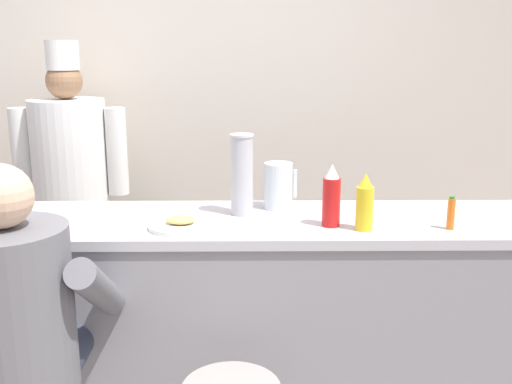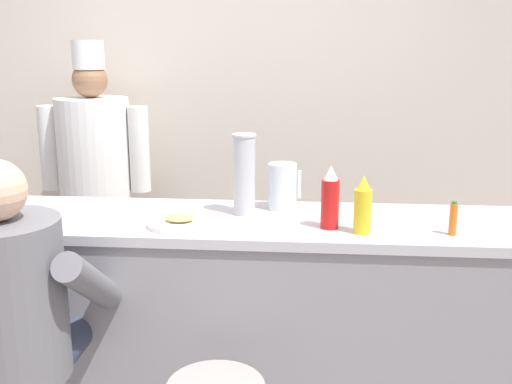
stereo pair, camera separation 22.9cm
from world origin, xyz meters
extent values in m
cube|color=beige|center=(0.00, 1.83, 1.35)|extent=(10.00, 0.06, 2.70)
cube|color=gray|center=(0.00, 0.29, 0.50)|extent=(3.07, 0.56, 1.00)
cube|color=#BCBCC1|center=(0.00, 0.29, 1.02)|extent=(3.13, 0.59, 0.04)
cylinder|color=red|center=(0.65, 0.19, 1.14)|extent=(0.07, 0.07, 0.19)
cone|color=white|center=(0.65, 0.19, 1.27)|extent=(0.06, 0.06, 0.06)
cylinder|color=yellow|center=(0.77, 0.13, 1.13)|extent=(0.07, 0.07, 0.17)
cone|color=yellow|center=(0.77, 0.13, 1.24)|extent=(0.05, 0.05, 0.05)
cylinder|color=orange|center=(1.11, 0.14, 1.11)|extent=(0.03, 0.03, 0.12)
cylinder|color=#287F2D|center=(1.11, 0.14, 1.17)|extent=(0.02, 0.02, 0.01)
cylinder|color=silver|center=(0.46, 0.45, 1.15)|extent=(0.12, 0.12, 0.20)
cube|color=silver|center=(0.53, 0.45, 1.16)|extent=(0.01, 0.01, 0.12)
cylinder|color=white|center=(0.06, 0.16, 1.05)|extent=(0.26, 0.26, 0.02)
ellipsoid|color=#E0BC60|center=(0.06, 0.16, 1.08)|extent=(0.11, 0.09, 0.03)
cylinder|color=#4C7FB7|center=(-0.56, 0.14, 1.07)|extent=(0.16, 0.16, 0.06)
cylinder|color=#B7BABF|center=(0.30, 0.36, 1.21)|extent=(0.09, 0.09, 0.33)
cylinder|color=silver|center=(0.30, 0.36, 1.38)|extent=(0.10, 0.10, 0.01)
cylinder|color=gray|center=(-0.44, -0.28, 0.60)|extent=(0.34, 0.34, 0.05)
cylinder|color=#33384C|center=(-0.54, -0.09, 0.64)|extent=(0.15, 0.40, 0.15)
cylinder|color=#33384C|center=(-0.34, -0.09, 0.64)|extent=(0.15, 0.40, 0.15)
cylinder|color=slate|center=(-0.44, -0.28, 0.90)|extent=(0.40, 0.40, 0.56)
cylinder|color=slate|center=(-0.19, -0.17, 0.93)|extent=(0.10, 0.43, 0.34)
cube|color=#232328|center=(-0.75, 1.47, 0.41)|extent=(0.34, 0.19, 0.82)
cube|color=white|center=(-0.75, 1.42, 0.57)|extent=(0.31, 0.02, 0.49)
cylinder|color=white|center=(-0.75, 1.47, 1.13)|extent=(0.44, 0.44, 0.61)
sphere|color=#8C6647|center=(-0.75, 1.47, 1.54)|extent=(0.21, 0.21, 0.21)
cylinder|color=white|center=(-0.75, 1.47, 1.69)|extent=(0.19, 0.19, 0.17)
cylinder|color=white|center=(-1.03, 1.47, 1.12)|extent=(0.12, 0.12, 0.52)
cylinder|color=white|center=(-0.47, 1.47, 1.12)|extent=(0.12, 0.12, 0.52)
camera|label=1|loc=(0.33, -2.08, 1.74)|focal=42.00mm
camera|label=2|loc=(0.56, -2.07, 1.74)|focal=42.00mm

